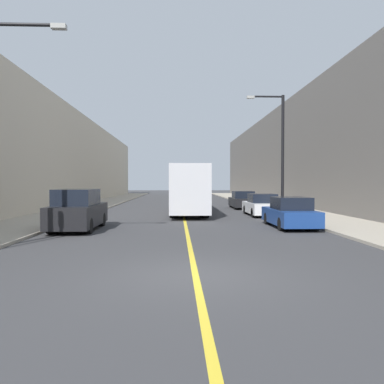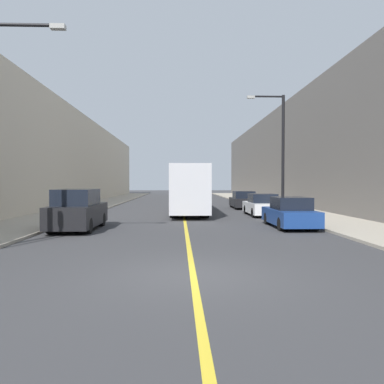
{
  "view_description": "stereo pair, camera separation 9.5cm",
  "coord_description": "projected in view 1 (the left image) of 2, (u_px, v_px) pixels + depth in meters",
  "views": [
    {
      "loc": [
        -0.43,
        -8.83,
        2.2
      ],
      "look_at": [
        0.41,
        12.29,
        1.67
      ],
      "focal_mm": 35.0,
      "sensor_mm": 36.0,
      "label": 1
    },
    {
      "loc": [
        -0.34,
        -8.84,
        2.2
      ],
      "look_at": [
        0.41,
        12.29,
        1.67
      ],
      "focal_mm": 35.0,
      "sensor_mm": 36.0,
      "label": 2
    }
  ],
  "objects": [
    {
      "name": "ground_plane",
      "position": [
        195.0,
        275.0,
        8.89
      ],
      "size": [
        200.0,
        200.0,
        0.0
      ],
      "primitive_type": "plane",
      "color": "#38383A"
    },
    {
      "name": "sidewalk_left",
      "position": [
        101.0,
        203.0,
        38.53
      ],
      "size": [
        3.92,
        72.0,
        0.12
      ],
      "primitive_type": "cube",
      "color": "#A89E8C",
      "rests_on": "ground"
    },
    {
      "name": "sidewalk_right",
      "position": [
        260.0,
        203.0,
        39.19
      ],
      "size": [
        3.92,
        72.0,
        0.12
      ],
      "primitive_type": "cube",
      "color": "#A89E8C",
      "rests_on": "ground"
    },
    {
      "name": "building_row_left",
      "position": [
        62.0,
        159.0,
        38.26
      ],
      "size": [
        4.0,
        72.0,
        9.34
      ],
      "primitive_type": "cube",
      "color": "beige",
      "rests_on": "ground"
    },
    {
      "name": "building_row_right",
      "position": [
        298.0,
        155.0,
        39.22
      ],
      "size": [
        4.0,
        72.0,
        10.23
      ],
      "primitive_type": "cube",
      "color": "#66605B",
      "rests_on": "ground"
    },
    {
      "name": "road_center_line",
      "position": [
        181.0,
        204.0,
        38.86
      ],
      "size": [
        0.16,
        72.0,
        0.01
      ],
      "primitive_type": "cube",
      "color": "gold",
      "rests_on": "ground"
    },
    {
      "name": "bus",
      "position": [
        188.0,
        188.0,
        26.88
      ],
      "size": [
        2.44,
        11.31,
        3.32
      ],
      "color": "silver",
      "rests_on": "ground"
    },
    {
      "name": "parked_suv_left",
      "position": [
        78.0,
        211.0,
        17.39
      ],
      "size": [
        1.87,
        4.59,
        1.9
      ],
      "color": "black",
      "rests_on": "ground"
    },
    {
      "name": "car_right_near",
      "position": [
        290.0,
        214.0,
        18.33
      ],
      "size": [
        1.8,
        4.34,
        1.5
      ],
      "color": "navy",
      "rests_on": "ground"
    },
    {
      "name": "car_right_mid",
      "position": [
        262.0,
        206.0,
        24.88
      ],
      "size": [
        1.84,
        4.37,
        1.47
      ],
      "color": "silver",
      "rests_on": "ground"
    },
    {
      "name": "car_right_far",
      "position": [
        243.0,
        201.0,
        31.89
      ],
      "size": [
        1.87,
        4.33,
        1.49
      ],
      "color": "black",
      "rests_on": "ground"
    },
    {
      "name": "street_lamp_left",
      "position": [
        1.0,
        118.0,
        12.6
      ],
      "size": [
        2.52,
        0.24,
        7.49
      ],
      "color": "black",
      "rests_on": "sidewalk_left"
    },
    {
      "name": "street_lamp_right",
      "position": [
        280.0,
        147.0,
        24.82
      ],
      "size": [
        2.52,
        0.24,
        7.88
      ],
      "color": "black",
      "rests_on": "sidewalk_right"
    }
  ]
}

